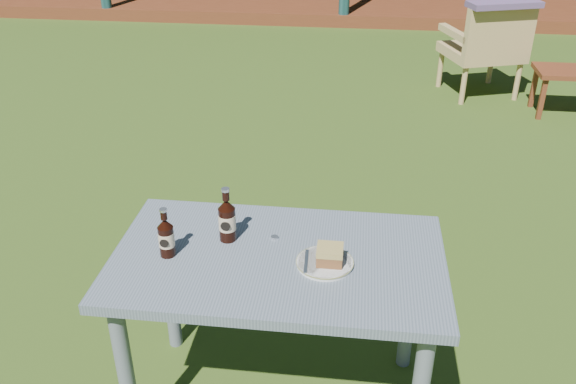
# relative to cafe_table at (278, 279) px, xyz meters

# --- Properties ---
(ground) EXTENTS (80.00, 80.00, 0.00)m
(ground) POSITION_rel_cafe_table_xyz_m (0.00, 1.60, -0.62)
(ground) COLOR #334916
(cafe_table) EXTENTS (1.20, 0.70, 0.72)m
(cafe_table) POSITION_rel_cafe_table_xyz_m (0.00, 0.00, 0.00)
(cafe_table) COLOR slate
(cafe_table) RESTS_ON ground
(plate) EXTENTS (0.20, 0.20, 0.01)m
(plate) POSITION_rel_cafe_table_xyz_m (0.17, -0.03, 0.11)
(plate) COLOR silver
(plate) RESTS_ON cafe_table
(cake_slice) EXTENTS (0.09, 0.09, 0.06)m
(cake_slice) POSITION_rel_cafe_table_xyz_m (0.19, -0.03, 0.15)
(cake_slice) COLOR brown
(cake_slice) RESTS_ON plate
(fork) EXTENTS (0.02, 0.14, 0.00)m
(fork) POSITION_rel_cafe_table_xyz_m (0.11, -0.04, 0.12)
(fork) COLOR silver
(fork) RESTS_ON plate
(cola_bottle_near) EXTENTS (0.06, 0.07, 0.22)m
(cola_bottle_near) POSITION_rel_cafe_table_xyz_m (-0.20, 0.09, 0.19)
(cola_bottle_near) COLOR black
(cola_bottle_near) RESTS_ON cafe_table
(cola_bottle_far) EXTENTS (0.06, 0.06, 0.19)m
(cola_bottle_far) POSITION_rel_cafe_table_xyz_m (-0.40, -0.04, 0.18)
(cola_bottle_far) COLOR black
(cola_bottle_far) RESTS_ON cafe_table
(bottle_cap) EXTENTS (0.03, 0.03, 0.01)m
(bottle_cap) POSITION_rel_cafe_table_xyz_m (-0.03, 0.12, 0.11)
(bottle_cap) COLOR silver
(bottle_cap) RESTS_ON cafe_table
(armchair_left) EXTENTS (0.79, 0.77, 0.85)m
(armchair_left) POSITION_rel_cafe_table_xyz_m (1.39, 3.86, -0.14)
(armchair_left) COLOR tan
(armchair_left) RESTS_ON ground
(floral_throw) EXTENTS (0.66, 0.41, 0.05)m
(floral_throw) POSITION_rel_cafe_table_xyz_m (1.45, 3.70, 0.26)
(floral_throw) COLOR #594369
(floral_throw) RESTS_ON armchair_left
(side_table) EXTENTS (0.60, 0.40, 0.40)m
(side_table) POSITION_rel_cafe_table_xyz_m (2.05, 3.48, -0.28)
(side_table) COLOR #5B2A16
(side_table) RESTS_ON ground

